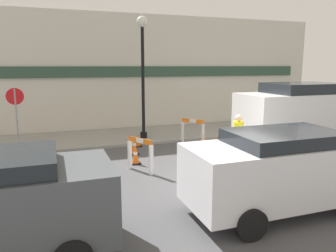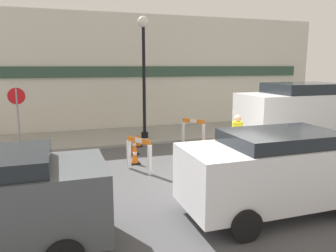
{
  "view_description": "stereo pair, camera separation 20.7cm",
  "coord_description": "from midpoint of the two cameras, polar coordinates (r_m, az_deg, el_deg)",
  "views": [
    {
      "loc": [
        -4.73,
        -7.6,
        3.09
      ],
      "look_at": [
        -0.97,
        3.04,
        1.0
      ],
      "focal_mm": 35.0,
      "sensor_mm": 36.0,
      "label": 1
    },
    {
      "loc": [
        -4.53,
        -7.67,
        3.09
      ],
      "look_at": [
        -0.97,
        3.04,
        1.0
      ],
      "focal_mm": 35.0,
      "sensor_mm": 36.0,
      "label": 2
    }
  ],
  "objects": [
    {
      "name": "traffic_cone_0",
      "position": [
        12.1,
        5.93,
        -3.1
      ],
      "size": [
        0.3,
        0.3,
        0.54
      ],
      "color": "black",
      "rests_on": "ground_plane"
    },
    {
      "name": "streetlamp_post",
      "position": [
        13.47,
        -4.88,
        11.24
      ],
      "size": [
        0.44,
        0.44,
        4.91
      ],
      "color": "black",
      "rests_on": "sidewalk_slab"
    },
    {
      "name": "person_worker",
      "position": [
        9.99,
        11.46,
        -2.38
      ],
      "size": [
        0.44,
        0.44,
        1.66
      ],
      "rotation": [
        0.0,
        0.0,
        2.22
      ],
      "color": "#33333D",
      "rests_on": "ground_plane"
    },
    {
      "name": "sidewalk_slab",
      "position": [
        14.9,
        -0.92,
        -1.27
      ],
      "size": [
        18.0,
        3.4,
        0.1
      ],
      "color": "gray",
      "rests_on": "ground_plane"
    },
    {
      "name": "parked_car_1",
      "position": [
        7.33,
        18.67,
        -6.75
      ],
      "size": [
        4.18,
        1.83,
        1.76
      ],
      "color": "silver",
      "rests_on": "ground_plane"
    },
    {
      "name": "work_van",
      "position": [
        13.38,
        21.76,
        2.18
      ],
      "size": [
        4.83,
        2.2,
        2.45
      ],
      "color": "white",
      "rests_on": "ground_plane"
    },
    {
      "name": "barricade_0",
      "position": [
        12.73,
        3.85,
        -0.89
      ],
      "size": [
        0.69,
        0.83,
        1.06
      ],
      "rotation": [
        0.0,
        0.0,
        2.23
      ],
      "color": "white",
      "rests_on": "ground_plane"
    },
    {
      "name": "barricade_1",
      "position": [
        9.67,
        -5.48,
        -4.75
      ],
      "size": [
        0.59,
        0.87,
        1.01
      ],
      "rotation": [
        0.0,
        0.0,
        5.25
      ],
      "color": "white",
      "rests_on": "ground_plane"
    },
    {
      "name": "traffic_cone_3",
      "position": [
        11.59,
        -6.41,
        -3.49
      ],
      "size": [
        0.3,
        0.3,
        0.63
      ],
      "color": "black",
      "rests_on": "ground_plane"
    },
    {
      "name": "traffic_cone_2",
      "position": [
        11.68,
        7.52,
        -3.37
      ],
      "size": [
        0.3,
        0.3,
        0.65
      ],
      "color": "black",
      "rests_on": "ground_plane"
    },
    {
      "name": "stop_sign",
      "position": [
        12.99,
        -25.39,
        2.81
      ],
      "size": [
        0.6,
        0.06,
        2.21
      ],
      "rotation": [
        0.0,
        0.0,
        3.12
      ],
      "color": "gray",
      "rests_on": "sidewalk_slab"
    },
    {
      "name": "traffic_cone_4",
      "position": [
        12.7,
        -5.77,
        -2.48
      ],
      "size": [
        0.3,
        0.3,
        0.52
      ],
      "color": "black",
      "rests_on": "ground_plane"
    },
    {
      "name": "storefront_facade",
      "position": [
        16.29,
        -2.96,
        9.3
      ],
      "size": [
        18.0,
        0.22,
        5.5
      ],
      "color": "beige",
      "rests_on": "ground_plane"
    },
    {
      "name": "traffic_cone_1",
      "position": [
        10.49,
        -6.24,
        -5.09
      ],
      "size": [
        0.3,
        0.3,
        0.59
      ],
      "color": "black",
      "rests_on": "ground_plane"
    },
    {
      "name": "ground_plane",
      "position": [
        9.45,
        11.26,
        -8.81
      ],
      "size": [
        60.0,
        60.0,
        0.0
      ],
      "primitive_type": "plane",
      "color": "#4C4C4F"
    }
  ]
}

